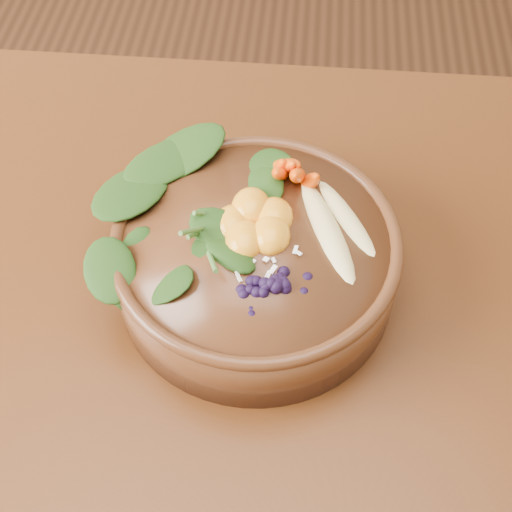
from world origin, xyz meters
TOP-DOWN VIEW (x-y plane):
  - dining_table at (0.00, 0.00)m, footprint 1.60×0.90m
  - stoneware_bowl at (0.10, 0.11)m, footprint 0.32×0.32m
  - kale_heap at (0.04, 0.15)m, footprint 0.21×0.19m
  - carrot_cluster at (0.12, 0.19)m, footprint 0.07×0.07m
  - banana_halves at (0.17, 0.14)m, footprint 0.10×0.15m
  - mandarin_cluster at (0.09, 0.13)m, footprint 0.09×0.10m
  - blueberry_pile at (0.11, 0.06)m, footprint 0.14×0.12m
  - coconut_flakes at (0.10, 0.09)m, footprint 0.10×0.08m

SIDE VIEW (x-z plane):
  - dining_table at x=0.00m, z-range 0.28..1.03m
  - stoneware_bowl at x=0.10m, z-range 0.75..0.82m
  - coconut_flakes at x=0.10m, z-range 0.82..0.83m
  - banana_halves at x=0.17m, z-range 0.82..0.85m
  - mandarin_cluster at x=0.09m, z-range 0.82..0.85m
  - blueberry_pile at x=0.11m, z-range 0.82..0.86m
  - kale_heap at x=0.04m, z-range 0.82..0.86m
  - carrot_cluster at x=0.12m, z-range 0.82..0.89m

